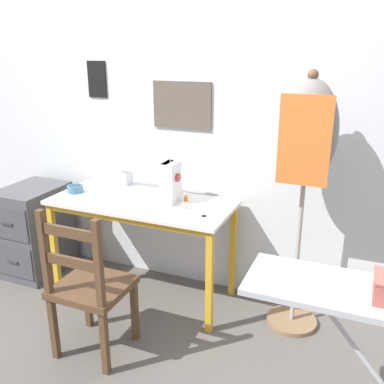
{
  "coord_description": "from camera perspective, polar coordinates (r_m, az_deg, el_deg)",
  "views": [
    {
      "loc": [
        1.37,
        -2.1,
        1.7
      ],
      "look_at": [
        0.38,
        0.25,
        0.84
      ],
      "focal_mm": 40.0,
      "sensor_mm": 36.0,
      "label": 1
    }
  ],
  "objects": [
    {
      "name": "ground_plane",
      "position": [
        3.03,
        -8.85,
        -15.67
      ],
      "size": [
        14.0,
        14.0,
        0.0
      ],
      "primitive_type": "plane",
      "color": "#5B5651"
    },
    {
      "name": "wall_back",
      "position": [
        3.07,
        -4.02,
        10.73
      ],
      "size": [
        10.0,
        0.07,
        2.55
      ],
      "color": "silver",
      "rests_on": "ground_plane"
    },
    {
      "name": "sewing_table",
      "position": [
        2.93,
        -6.83,
        -2.77
      ],
      "size": [
        1.25,
        0.55,
        0.72
      ],
      "color": "silver",
      "rests_on": "ground_plane"
    },
    {
      "name": "sewing_machine",
      "position": [
        2.89,
        -5.21,
        1.42
      ],
      "size": [
        0.41,
        0.18,
        0.3
      ],
      "color": "white",
      "rests_on": "sewing_table"
    },
    {
      "name": "fabric_bowl",
      "position": [
        3.16,
        -15.31,
        0.42
      ],
      "size": [
        0.11,
        0.11,
        0.05
      ],
      "color": "teal",
      "rests_on": "sewing_table"
    },
    {
      "name": "scissors",
      "position": [
        2.62,
        2.31,
        -3.26
      ],
      "size": [
        0.15,
        0.07,
        0.01
      ],
      "color": "silver",
      "rests_on": "sewing_table"
    },
    {
      "name": "thread_spool_near_machine",
      "position": [
        2.87,
        -0.84,
        -0.86
      ],
      "size": [
        0.03,
        0.03,
        0.04
      ],
      "color": "orange",
      "rests_on": "sewing_table"
    },
    {
      "name": "thread_spool_mid_table",
      "position": [
        2.74,
        -0.99,
        -1.87
      ],
      "size": [
        0.04,
        0.04,
        0.04
      ],
      "color": "silver",
      "rests_on": "sewing_table"
    },
    {
      "name": "wooden_chair",
      "position": [
        2.52,
        -13.54,
        -12.3
      ],
      "size": [
        0.4,
        0.38,
        0.91
      ],
      "color": "#513823",
      "rests_on": "ground_plane"
    },
    {
      "name": "filing_cabinet",
      "position": [
        3.57,
        -20.17,
        -4.75
      ],
      "size": [
        0.39,
        0.53,
        0.69
      ],
      "color": "#4C4C51",
      "rests_on": "ground_plane"
    },
    {
      "name": "dress_form",
      "position": [
        2.5,
        15.04,
        5.84
      ],
      "size": [
        0.33,
        0.32,
        1.59
      ],
      "color": "#846647",
      "rests_on": "ground_plane"
    }
  ]
}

